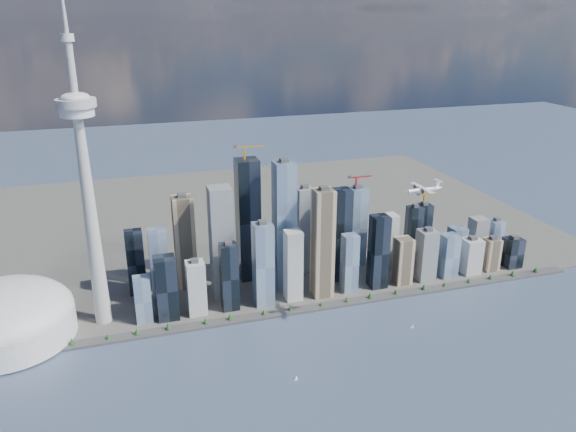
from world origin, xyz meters
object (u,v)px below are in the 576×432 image
object	(u,v)px
sailboat_west	(296,378)
needle_tower	(86,184)
airplane	(424,189)
dome_stadium	(5,317)
sailboat_east	(413,326)

from	to	relation	value
sailboat_west	needle_tower	bearing A→B (deg)	125.26
needle_tower	sailboat_west	bearing A→B (deg)	-43.19
needle_tower	airplane	distance (m)	495.73
needle_tower	dome_stadium	size ratio (longest dim) A/B	2.75
sailboat_west	airplane	bearing A→B (deg)	5.09
dome_stadium	sailboat_east	world-z (taller)	dome_stadium
needle_tower	airplane	size ratio (longest dim) A/B	9.01
airplane	dome_stadium	bearing A→B (deg)	162.25
needle_tower	airplane	world-z (taller)	needle_tower
needle_tower	sailboat_west	xyz separation A→B (m)	(252.29, -236.85, -233.10)
needle_tower	sailboat_east	xyz separation A→B (m)	(471.99, -163.52, -233.11)
dome_stadium	airplane	bearing A→B (deg)	-15.13
needle_tower	dome_stadium	bearing A→B (deg)	-175.91
needle_tower	sailboat_east	size ratio (longest dim) A/B	64.84
dome_stadium	airplane	distance (m)	656.41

